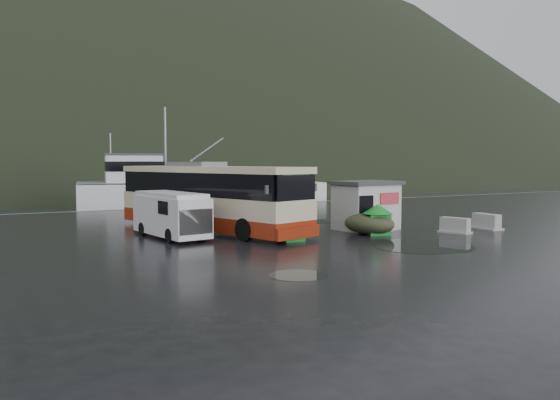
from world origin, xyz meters
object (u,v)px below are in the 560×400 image
white_van (171,238)px  jersey_barrier_a (455,233)px  fishing_trawler (197,201)px  jersey_barrier_c (486,229)px  coach_bus (209,231)px  dome_tent (369,234)px  jersey_barrier_b (381,231)px  waste_bin_right (377,235)px  waste_bin_left (291,241)px  ticket_kiosk (366,229)px

white_van → jersey_barrier_a: bearing=-29.3°
fishing_trawler → jersey_barrier_c: bearing=-67.6°
coach_bus → dome_tent: size_ratio=4.77×
jersey_barrier_b → fishing_trawler: size_ratio=0.06×
white_van → jersey_barrier_b: 11.19m
jersey_barrier_b → fishing_trawler: (-0.77, 26.17, 0.00)m
coach_bus → jersey_barrier_b: (8.16, -4.54, 0.00)m
waste_bin_right → jersey_barrier_c: bearing=-9.4°
coach_bus → waste_bin_right: (6.90, -5.80, 0.00)m
coach_bus → jersey_barrier_a: (10.91, -7.23, 0.00)m
coach_bus → white_van: (-2.67, -1.73, 0.00)m
jersey_barrier_b → fishing_trawler: bearing=91.7°
coach_bus → jersey_barrier_a: bearing=-49.9°
coach_bus → waste_bin_left: coach_bus is taller
white_van → waste_bin_left: bearing=-46.3°
dome_tent → jersey_barrier_c: (7.03, -1.45, 0.00)m
coach_bus → fishing_trawler: bearing=54.8°
fishing_trawler → ticket_kiosk: bearing=-79.2°
ticket_kiosk → jersey_barrier_a: (3.17, -3.46, 0.00)m
dome_tent → ticket_kiosk: size_ratio=0.81×
jersey_barrier_c → jersey_barrier_b: bearing=156.7°
white_van → dome_tent: (9.31, -3.73, 0.00)m
ticket_kiosk → fishing_trawler: size_ratio=0.13×
coach_bus → white_van: size_ratio=2.45×
ticket_kiosk → waste_bin_left: bearing=-167.7°
waste_bin_right → dome_tent: waste_bin_right is taller
dome_tent → fishing_trawler: bearing=88.4°
waste_bin_right → jersey_barrier_c: (6.77, -1.12, 0.00)m
coach_bus → jersey_barrier_a: size_ratio=8.19×
white_van → waste_bin_right: bearing=-30.2°
jersey_barrier_a → fishing_trawler: 29.07m
jersey_barrier_a → fishing_trawler: (-3.52, 28.86, 0.00)m
ticket_kiosk → white_van: bearing=164.7°
waste_bin_right → ticket_kiosk: ticket_kiosk is taller
coach_bus → ticket_kiosk: coach_bus is taller
ticket_kiosk → dome_tent: bearing=-127.2°
jersey_barrier_b → waste_bin_left: bearing=-171.3°
jersey_barrier_a → waste_bin_left: bearing=169.0°
waste_bin_left → ticket_kiosk: ticket_kiosk is taller
white_van → waste_bin_right: (9.58, -4.06, 0.00)m
waste_bin_right → waste_bin_left: bearing=176.4°
coach_bus → jersey_barrier_c: coach_bus is taller
waste_bin_left → dome_tent: (4.68, 0.03, 0.00)m
jersey_barrier_b → waste_bin_right: bearing=-134.8°
ticket_kiosk → jersey_barrier_b: 0.88m
white_van → fishing_trawler: fishing_trawler is taller
white_van → jersey_barrier_a: size_ratio=3.34×
dome_tent → jersey_barrier_c: bearing=-11.7°
waste_bin_left → waste_bin_right: 4.96m
jersey_barrier_c → fishing_trawler: (-6.28, 28.54, 0.00)m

